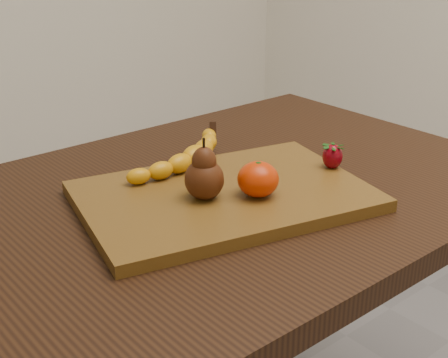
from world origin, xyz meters
TOP-DOWN VIEW (x-y plane):
  - table at (0.00, 0.00)m, footprint 1.00×0.70m
  - cutting_board at (-0.05, -0.04)m, footprint 0.51×0.40m
  - banana at (-0.02, 0.07)m, footprint 0.23×0.14m
  - pear at (-0.09, -0.04)m, footprint 0.08×0.08m
  - mandarin at (-0.02, -0.09)m, footprint 0.08×0.08m
  - strawberry at (0.16, -0.09)m, footprint 0.04×0.04m

SIDE VIEW (x-z plane):
  - table at x=0.00m, z-range 0.28..1.04m
  - cutting_board at x=-0.05m, z-range 0.76..0.78m
  - banana at x=-0.02m, z-range 0.78..0.82m
  - strawberry at x=0.16m, z-range 0.78..0.82m
  - mandarin at x=-0.02m, z-range 0.78..0.84m
  - pear at x=-0.09m, z-range 0.78..0.88m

